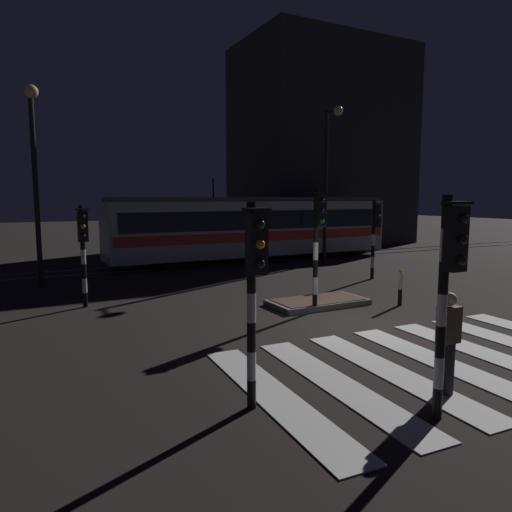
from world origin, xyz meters
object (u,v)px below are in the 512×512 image
(traffic_light_corner_far_right, at_px, (375,227))
(traffic_light_median_centre, at_px, (318,232))
(traffic_light_corner_far_left, at_px, (83,241))
(bollard_island_edge, at_px, (400,287))
(traffic_light_kerb_mid_left, at_px, (449,275))
(pedestrian_waiting_at_kerb, at_px, (448,343))
(traffic_light_corner_near_left, at_px, (254,275))
(street_lamp_trackside_left, at_px, (35,163))
(street_lamp_trackside_right, at_px, (329,167))
(tram, at_px, (254,227))

(traffic_light_corner_far_right, distance_m, traffic_light_median_centre, 6.17)
(traffic_light_corner_far_left, relative_size, traffic_light_median_centre, 0.87)
(bollard_island_edge, bearing_deg, traffic_light_median_centre, 169.94)
(traffic_light_kerb_mid_left, height_order, pedestrian_waiting_at_kerb, traffic_light_kerb_mid_left)
(traffic_light_corner_near_left, bearing_deg, pedestrian_waiting_at_kerb, -16.79)
(traffic_light_corner_far_left, distance_m, pedestrian_waiting_at_kerb, 10.24)
(traffic_light_median_centre, height_order, pedestrian_waiting_at_kerb, traffic_light_median_centre)
(traffic_light_corner_far_left, bearing_deg, pedestrian_waiting_at_kerb, -64.18)
(street_lamp_trackside_left, bearing_deg, street_lamp_trackside_right, 2.28)
(pedestrian_waiting_at_kerb, distance_m, bollard_island_edge, 6.51)
(street_lamp_trackside_left, distance_m, tram, 10.93)
(pedestrian_waiting_at_kerb, height_order, bollard_island_edge, pedestrian_waiting_at_kerb)
(traffic_light_median_centre, xyz_separation_m, bollard_island_edge, (2.69, -0.48, -1.73))
(street_lamp_trackside_right, distance_m, tram, 4.77)
(traffic_light_corner_near_left, relative_size, traffic_light_corner_far_left, 1.05)
(traffic_light_kerb_mid_left, height_order, bollard_island_edge, traffic_light_kerb_mid_left)
(street_lamp_trackside_right, bearing_deg, tram, 137.08)
(tram, bearing_deg, traffic_light_median_centre, -107.90)
(traffic_light_median_centre, height_order, tram, tram)
(traffic_light_kerb_mid_left, distance_m, traffic_light_corner_far_right, 12.07)
(traffic_light_median_centre, bearing_deg, street_lamp_trackside_left, 132.04)
(traffic_light_corner_far_right, height_order, tram, tram)
(traffic_light_corner_near_left, relative_size, street_lamp_trackside_right, 0.43)
(traffic_light_corner_near_left, height_order, tram, tram)
(pedestrian_waiting_at_kerb, xyz_separation_m, bollard_island_edge, (4.00, 5.13, -0.32))
(traffic_light_corner_far_left, height_order, traffic_light_median_centre, traffic_light_median_centre)
(traffic_light_corner_far_left, distance_m, tram, 11.51)
(traffic_light_corner_near_left, height_order, street_lamp_trackside_right, street_lamp_trackside_right)
(traffic_light_corner_far_left, xyz_separation_m, tram, (9.15, 6.98, -0.24))
(traffic_light_kerb_mid_left, xyz_separation_m, traffic_light_corner_far_left, (-3.63, 9.79, -0.17))
(traffic_light_kerb_mid_left, relative_size, bollard_island_edge, 2.94)
(traffic_light_corner_far_right, distance_m, pedestrian_waiting_at_kerb, 11.16)
(street_lamp_trackside_right, bearing_deg, traffic_light_corner_far_left, -159.56)
(tram, bearing_deg, street_lamp_trackside_right, -42.92)
(traffic_light_corner_near_left, bearing_deg, traffic_light_kerb_mid_left, -34.40)
(traffic_light_kerb_mid_left, height_order, street_lamp_trackside_left, street_lamp_trackside_left)
(traffic_light_median_centre, relative_size, bollard_island_edge, 3.12)
(street_lamp_trackside_right, xyz_separation_m, pedestrian_waiting_at_kerb, (-7.45, -13.60, -3.82))
(traffic_light_corner_far_right, bearing_deg, street_lamp_trackside_left, 161.18)
(traffic_light_corner_near_left, xyz_separation_m, traffic_light_corner_far_left, (-1.37, 8.24, -0.10))
(traffic_light_corner_near_left, distance_m, traffic_light_median_centre, 6.41)
(street_lamp_trackside_left, distance_m, bollard_island_edge, 12.93)
(traffic_light_corner_near_left, relative_size, traffic_light_median_centre, 0.91)
(traffic_light_kerb_mid_left, distance_m, traffic_light_median_centre, 6.58)
(street_lamp_trackside_right, bearing_deg, pedestrian_waiting_at_kerb, -118.73)
(traffic_light_corner_near_left, distance_m, tram, 17.10)
(tram, bearing_deg, traffic_light_corner_near_left, -117.07)
(traffic_light_corner_far_left, bearing_deg, traffic_light_median_centre, -31.81)
(traffic_light_median_centre, xyz_separation_m, tram, (3.41, 10.54, -0.54))
(street_lamp_trackside_right, bearing_deg, traffic_light_median_centre, -127.56)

